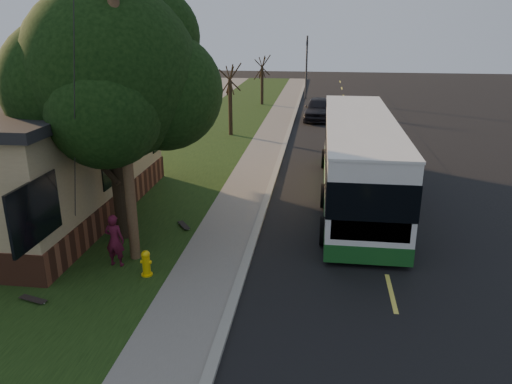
# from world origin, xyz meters

# --- Properties ---
(ground) EXTENTS (120.00, 120.00, 0.00)m
(ground) POSITION_xyz_m (0.00, 0.00, 0.00)
(ground) COLOR black
(ground) RESTS_ON ground
(road) EXTENTS (8.00, 80.00, 0.01)m
(road) POSITION_xyz_m (4.00, 10.00, 0.01)
(road) COLOR black
(road) RESTS_ON ground
(curb) EXTENTS (0.25, 80.00, 0.12)m
(curb) POSITION_xyz_m (0.00, 10.00, 0.06)
(curb) COLOR gray
(curb) RESTS_ON ground
(sidewalk) EXTENTS (2.00, 80.00, 0.08)m
(sidewalk) POSITION_xyz_m (-1.00, 10.00, 0.04)
(sidewalk) COLOR slate
(sidewalk) RESTS_ON ground
(grass_verge) EXTENTS (5.00, 80.00, 0.07)m
(grass_verge) POSITION_xyz_m (-4.50, 10.00, 0.04)
(grass_verge) COLOR black
(grass_verge) RESTS_ON ground
(fire_hydrant) EXTENTS (0.32, 0.32, 0.74)m
(fire_hydrant) POSITION_xyz_m (-2.60, 0.00, 0.43)
(fire_hydrant) COLOR yellow
(fire_hydrant) RESTS_ON grass_verge
(utility_pole) EXTENTS (2.86, 3.21, 9.07)m
(utility_pole) POSITION_xyz_m (-3.31, 0.99, 4.63)
(utility_pole) COLOR #473321
(utility_pole) RESTS_ON ground
(leafy_tree) EXTENTS (6.30, 6.00, 7.80)m
(leafy_tree) POSITION_xyz_m (-4.17, 2.65, 5.17)
(leafy_tree) COLOR black
(leafy_tree) RESTS_ON grass_verge
(bare_tree_near) EXTENTS (1.38, 1.21, 4.31)m
(bare_tree_near) POSITION_xyz_m (-3.50, 18.00, 2.15)
(bare_tree_near) COLOR black
(bare_tree_near) RESTS_ON grass_verge
(bare_tree_far) EXTENTS (1.38, 1.21, 4.03)m
(bare_tree_far) POSITION_xyz_m (-3.00, 30.00, 2.00)
(bare_tree_far) COLOR black
(bare_tree_far) RESTS_ON grass_verge
(traffic_signal) EXTENTS (0.18, 0.22, 5.50)m
(traffic_signal) POSITION_xyz_m (0.50, 34.00, 3.16)
(traffic_signal) COLOR #2D2D30
(traffic_signal) RESTS_ON ground
(transit_bus) EXTENTS (2.76, 11.98, 3.24)m
(transit_bus) POSITION_xyz_m (3.48, 7.17, 1.73)
(transit_bus) COLOR silver
(transit_bus) RESTS_ON ground
(skateboarder) EXTENTS (0.59, 0.41, 1.55)m
(skateboarder) POSITION_xyz_m (-3.66, 0.46, 0.85)
(skateboarder) COLOR #480E21
(skateboarder) RESTS_ON grass_verge
(skateboard_main) EXTENTS (0.61, 0.76, 0.07)m
(skateboard_main) POSITION_xyz_m (-2.50, 3.45, 0.13)
(skateboard_main) COLOR black
(skateboard_main) RESTS_ON grass_verge
(skateboard_spare) EXTENTS (0.80, 0.39, 0.07)m
(skateboard_spare) POSITION_xyz_m (-4.97, -1.69, 0.12)
(skateboard_spare) COLOR black
(skateboard_spare) RESTS_ON grass_verge
(dumpster) EXTENTS (1.62, 1.41, 1.23)m
(dumpster) POSITION_xyz_m (-7.40, 4.03, 0.66)
(dumpster) COLOR black
(dumpster) RESTS_ON building_lot
(distant_car) EXTENTS (2.11, 4.72, 1.58)m
(distant_car) POSITION_xyz_m (1.76, 24.06, 0.79)
(distant_car) COLOR black
(distant_car) RESTS_ON ground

